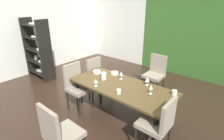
% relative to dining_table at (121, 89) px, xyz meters
% --- Properties ---
extents(ground_plane, '(6.02, 6.33, 0.02)m').
position_rel_dining_table_xyz_m(ground_plane, '(-0.71, -0.12, -0.65)').
color(ground_plane, '#302017').
extents(back_panel_interior, '(2.43, 0.10, 2.82)m').
position_rel_dining_table_xyz_m(back_panel_interior, '(-2.51, 3.00, 0.77)').
color(back_panel_interior, silver).
rests_on(back_panel_interior, ground_plane).
extents(garden_window_panel, '(3.59, 0.10, 2.82)m').
position_rel_dining_table_xyz_m(garden_window_panel, '(0.50, 3.00, 0.77)').
color(garden_window_panel, '#356225').
rests_on(garden_window_panel, ground_plane).
extents(left_interior_panel, '(0.10, 6.33, 2.82)m').
position_rel_dining_table_xyz_m(left_interior_panel, '(-3.67, -0.12, 0.77)').
color(left_interior_panel, silver).
rests_on(left_interior_panel, ground_plane).
extents(dining_table, '(2.00, 0.88, 0.72)m').
position_rel_dining_table_xyz_m(dining_table, '(0.00, 0.00, 0.00)').
color(dining_table, brown).
rests_on(dining_table, ground_plane).
extents(chair_head_near, '(0.44, 0.44, 0.99)m').
position_rel_dining_table_xyz_m(chair_head_near, '(0.02, -1.40, -0.08)').
color(chair_head_near, gray).
rests_on(chair_head_near, ground_plane).
extents(chair_head_far, '(0.44, 0.45, 0.97)m').
position_rel_dining_table_xyz_m(chair_head_far, '(-0.00, 1.40, -0.09)').
color(chair_head_far, gray).
rests_on(chair_head_far, ground_plane).
extents(chair_right_near, '(0.44, 0.44, 0.94)m').
position_rel_dining_table_xyz_m(chair_right_near, '(0.94, -0.31, -0.10)').
color(chair_right_near, gray).
rests_on(chair_right_near, ground_plane).
extents(chair_left_near, '(0.45, 0.44, 0.99)m').
position_rel_dining_table_xyz_m(chair_left_near, '(-0.94, -0.31, -0.08)').
color(chair_left_near, gray).
rests_on(chair_left_near, ground_plane).
extents(chair_left_far, '(0.45, 0.44, 0.95)m').
position_rel_dining_table_xyz_m(chair_left_far, '(-0.94, 0.31, -0.10)').
color(chair_left_far, gray).
rests_on(chair_left_far, ground_plane).
extents(display_shelf, '(0.95, 0.37, 1.75)m').
position_rel_dining_table_xyz_m(display_shelf, '(-3.10, 0.02, 0.24)').
color(display_shelf, black).
rests_on(display_shelf, ground_plane).
extents(wine_glass_rear, '(0.06, 0.06, 0.18)m').
position_rel_dining_table_xyz_m(wine_glass_rear, '(0.57, 0.07, 0.20)').
color(wine_glass_rear, silver).
rests_on(wine_glass_rear, dining_table).
extents(wine_glass_corner, '(0.08, 0.08, 0.17)m').
position_rel_dining_table_xyz_m(wine_glass_corner, '(0.36, 0.32, 0.20)').
color(wine_glass_corner, silver).
rests_on(wine_glass_corner, dining_table).
extents(wine_glass_near_shelf, '(0.08, 0.08, 0.14)m').
position_rel_dining_table_xyz_m(wine_glass_near_shelf, '(-0.35, -0.32, 0.18)').
color(wine_glass_near_shelf, silver).
rests_on(wine_glass_near_shelf, dining_table).
extents(wine_glass_south, '(0.07, 0.07, 0.16)m').
position_rel_dining_table_xyz_m(wine_glass_south, '(-0.18, 0.23, 0.19)').
color(wine_glass_south, silver).
rests_on(wine_glass_south, dining_table).
extents(serving_bowl_front, '(0.17, 0.17, 0.05)m').
position_rel_dining_table_xyz_m(serving_bowl_front, '(-0.78, 0.14, 0.10)').
color(serving_bowl_front, silver).
rests_on(serving_bowl_front, dining_table).
extents(serving_bowl_right, '(0.16, 0.16, 0.05)m').
position_rel_dining_table_xyz_m(serving_bowl_right, '(-0.45, 0.34, 0.10)').
color(serving_bowl_right, white).
rests_on(serving_bowl_right, dining_table).
extents(cup_center, '(0.08, 0.08, 0.08)m').
position_rel_dining_table_xyz_m(cup_center, '(0.15, -0.28, 0.12)').
color(cup_center, beige).
rests_on(cup_center, dining_table).
extents(cup_north, '(0.08, 0.08, 0.09)m').
position_rel_dining_table_xyz_m(cup_north, '(0.90, 0.29, 0.12)').
color(cup_north, beige).
rests_on(cup_north, dining_table).
extents(pitcher_near_window, '(0.12, 0.11, 0.15)m').
position_rel_dining_table_xyz_m(pitcher_near_window, '(-0.44, -0.01, 0.15)').
color(pitcher_near_window, silver).
rests_on(pitcher_near_window, dining_table).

